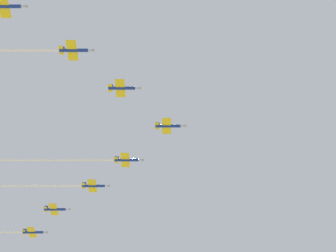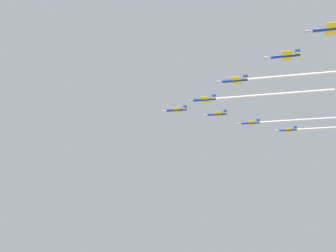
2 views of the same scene
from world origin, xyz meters
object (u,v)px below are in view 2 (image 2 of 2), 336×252
(jet_lead, at_px, (176,110))
(jet_port_trail, at_px, (313,128))
(jet_port_inner, at_px, (244,96))
(jet_port_outer, at_px, (289,76))
(jet_center_rear, at_px, (285,56))
(jet_starboard_outer, at_px, (292,120))
(jet_starboard_inner, at_px, (217,114))

(jet_lead, relative_size, jet_port_trail, 0.23)
(jet_lead, bearing_deg, jet_port_inner, -118.03)
(jet_port_outer, distance_m, jet_center_rear, 15.48)
(jet_port_inner, bearing_deg, jet_starboard_outer, -20.28)
(jet_lead, height_order, jet_starboard_inner, jet_starboard_inner)
(jet_lead, bearing_deg, jet_port_outer, -124.48)
(jet_starboard_outer, bearing_deg, jet_lead, 123.81)
(jet_port_outer, xyz_separation_m, jet_port_trail, (-26.44, -73.22, -0.22))
(jet_port_outer, xyz_separation_m, jet_starboard_outer, (-13.74, -60.12, 0.58))
(jet_starboard_outer, bearing_deg, jet_starboard_inner, 115.93)
(jet_starboard_outer, bearing_deg, jet_port_inner, 159.72)
(jet_starboard_outer, xyz_separation_m, jet_port_trail, (-12.70, -13.09, -0.80))
(jet_starboard_inner, bearing_deg, jet_center_rear, -154.47)
(jet_port_inner, height_order, jet_center_rear, jet_center_rear)
(jet_center_rear, bearing_deg, jet_port_outer, -4.07)
(jet_starboard_inner, bearing_deg, jet_lead, 137.07)
(jet_center_rear, height_order, jet_port_trail, jet_center_rear)
(jet_starboard_outer, xyz_separation_m, jet_center_rear, (17.96, 74.99, 0.22))
(jet_starboard_outer, height_order, jet_center_rear, jet_center_rear)
(jet_starboard_outer, bearing_deg, jet_center_rear, 178.33)
(jet_center_rear, relative_size, jet_port_trail, 0.23)
(jet_lead, distance_m, jet_port_inner, 32.82)
(jet_starboard_inner, relative_size, jet_port_trail, 0.23)
(jet_port_outer, relative_size, jet_port_trail, 1.28)
(jet_center_rear, bearing_deg, jet_starboard_inner, 25.53)
(jet_starboard_outer, bearing_deg, jet_port_trail, -32.33)
(jet_port_inner, distance_m, jet_starboard_outer, 49.33)
(jet_lead, relative_size, jet_center_rear, 1.00)
(jet_starboard_outer, distance_m, jet_center_rear, 77.11)
(jet_starboard_outer, height_order, jet_port_trail, jet_starboard_outer)
(jet_lead, height_order, jet_port_inner, jet_lead)
(jet_center_rear, bearing_deg, jet_port_trail, -7.39)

